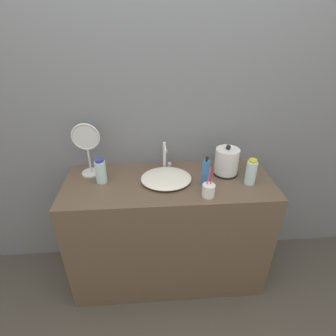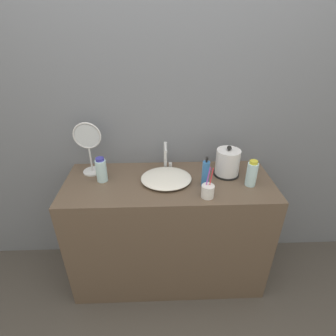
{
  "view_description": "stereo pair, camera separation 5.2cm",
  "coord_description": "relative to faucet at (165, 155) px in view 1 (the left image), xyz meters",
  "views": [
    {
      "loc": [
        -0.11,
        -1.17,
        1.77
      ],
      "look_at": [
        -0.0,
        0.26,
        0.96
      ],
      "focal_mm": 28.0,
      "sensor_mm": 36.0,
      "label": 1
    },
    {
      "loc": [
        -0.06,
        -1.17,
        1.77
      ],
      "look_at": [
        -0.0,
        0.26,
        0.96
      ],
      "focal_mm": 28.0,
      "sensor_mm": 36.0,
      "label": 2
    }
  ],
  "objects": [
    {
      "name": "ground_plane",
      "position": [
        0.01,
        -0.42,
        -0.97
      ],
      "size": [
        12.0,
        12.0,
        0.0
      ],
      "primitive_type": "plane",
      "color": "#47423D"
    },
    {
      "name": "wall_back",
      "position": [
        0.01,
        0.12,
        0.33
      ],
      "size": [
        6.0,
        0.04,
        2.6
      ],
      "color": "slate",
      "rests_on": "ground_plane"
    },
    {
      "name": "vanity_counter",
      "position": [
        0.01,
        -0.16,
        -0.54
      ],
      "size": [
        1.36,
        0.53,
        0.86
      ],
      "color": "brown",
      "rests_on": "ground_plane"
    },
    {
      "name": "sink_basin",
      "position": [
        -0.01,
        -0.15,
        -0.09
      ],
      "size": [
        0.33,
        0.29,
        0.04
      ],
      "color": "silver",
      "rests_on": "vanity_counter"
    },
    {
      "name": "faucet",
      "position": [
        0.0,
        0.0,
        0.0
      ],
      "size": [
        0.06,
        0.14,
        0.2
      ],
      "color": "silver",
      "rests_on": "vanity_counter"
    },
    {
      "name": "electric_kettle",
      "position": [
        0.4,
        -0.09,
        -0.03
      ],
      "size": [
        0.17,
        0.17,
        0.21
      ],
      "color": "black",
      "rests_on": "vanity_counter"
    },
    {
      "name": "toothbrush_cup",
      "position": [
        0.23,
        -0.34,
        -0.07
      ],
      "size": [
        0.08,
        0.08,
        0.2
      ],
      "color": "silver",
      "rests_on": "vanity_counter"
    },
    {
      "name": "lotion_bottle",
      "position": [
        0.24,
        -0.22,
        -0.02
      ],
      "size": [
        0.05,
        0.05,
        0.21
      ],
      "color": "#3370B7",
      "rests_on": "vanity_counter"
    },
    {
      "name": "shampoo_bottle",
      "position": [
        -0.42,
        -0.13,
        -0.03
      ],
      "size": [
        0.07,
        0.07,
        0.16
      ],
      "color": "silver",
      "rests_on": "vanity_counter"
    },
    {
      "name": "mouthwash_bottle",
      "position": [
        0.53,
        -0.22,
        -0.03
      ],
      "size": [
        0.07,
        0.07,
        0.17
      ],
      "color": "silver",
      "rests_on": "vanity_counter"
    },
    {
      "name": "vanity_mirror",
      "position": [
        -0.51,
        -0.02,
        0.09
      ],
      "size": [
        0.18,
        0.13,
        0.36
      ],
      "color": "silver",
      "rests_on": "vanity_counter"
    }
  ]
}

